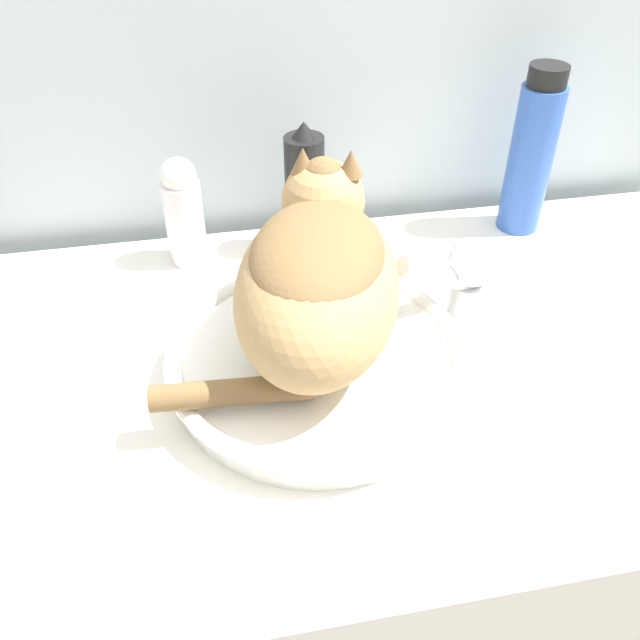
% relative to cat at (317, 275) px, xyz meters
% --- Properties ---
extents(wall_back, '(8.00, 0.05, 2.40)m').
position_rel_cat_xyz_m(wall_back, '(0.02, 0.39, 0.18)').
color(wall_back, silver).
rests_on(wall_back, ground_plane).
extents(vanity_counter, '(1.24, 0.64, 0.89)m').
position_rel_cat_xyz_m(vanity_counter, '(0.02, 0.01, -0.58)').
color(vanity_counter, white).
rests_on(vanity_counter, ground_plane).
extents(sink_basin, '(0.35, 0.35, 0.05)m').
position_rel_cat_xyz_m(sink_basin, '(-0.00, -0.01, -0.11)').
color(sink_basin, white).
rests_on(sink_basin, vanity_counter).
extents(cat, '(0.31, 0.31, 0.19)m').
position_rel_cat_xyz_m(cat, '(0.00, 0.00, 0.00)').
color(cat, tan).
rests_on(cat, sink_basin).
extents(faucet, '(0.14, 0.08, 0.13)m').
position_rel_cat_xyz_m(faucet, '(0.19, 0.06, -0.07)').
color(faucet, silver).
rests_on(faucet, vanity_counter).
extents(shampoo_bottle_tall, '(0.06, 0.06, 0.25)m').
position_rel_cat_xyz_m(shampoo_bottle_tall, '(0.37, 0.27, -0.02)').
color(shampoo_bottle_tall, '#335BB7').
rests_on(shampoo_bottle_tall, vanity_counter).
extents(hairspray_can_black, '(0.06, 0.06, 0.20)m').
position_rel_cat_xyz_m(hairspray_can_black, '(0.03, 0.27, -0.05)').
color(hairspray_can_black, black).
rests_on(hairspray_can_black, vanity_counter).
extents(lotion_bottle_white, '(0.05, 0.05, 0.16)m').
position_rel_cat_xyz_m(lotion_bottle_white, '(-0.14, 0.27, -0.06)').
color(lotion_bottle_white, silver).
rests_on(lotion_bottle_white, vanity_counter).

